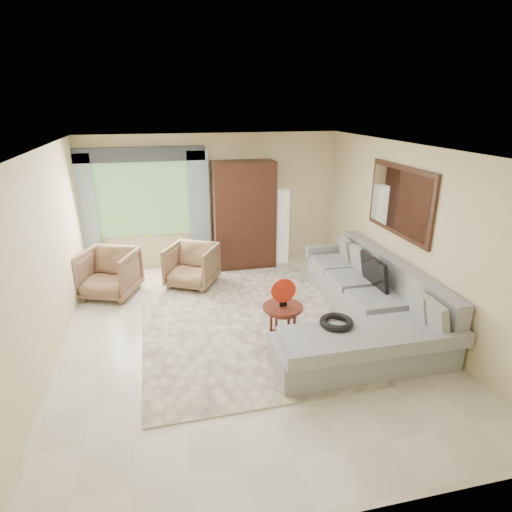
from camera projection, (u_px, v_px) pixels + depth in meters
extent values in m
plane|color=silver|center=(245.00, 334.00, 6.16)|extent=(6.00, 6.00, 0.00)
cube|color=beige|center=(244.00, 321.00, 6.51)|extent=(3.07, 4.05, 0.02)
cube|color=#999BA0|center=(358.00, 294.00, 6.97)|extent=(0.90, 2.40, 0.40)
cube|color=#999BA0|center=(363.00, 351.00, 5.36)|extent=(2.30, 0.80, 0.40)
cube|color=#999BA0|center=(393.00, 276.00, 6.53)|extent=(0.20, 3.20, 0.50)
cube|color=#999BA0|center=(329.00, 251.00, 8.04)|extent=(0.90, 0.16, 0.22)
cube|color=#999BA0|center=(384.00, 351.00, 4.85)|extent=(2.30, 0.10, 0.18)
cube|color=black|center=(374.00, 272.00, 6.49)|extent=(0.14, 0.74, 0.48)
torus|color=black|center=(337.00, 322.00, 5.36)|extent=(0.43, 0.43, 0.09)
cylinder|color=#4F1C15|center=(283.00, 307.00, 5.78)|extent=(0.55, 0.55, 0.04)
cylinder|color=#4F1C15|center=(283.00, 326.00, 5.88)|extent=(0.36, 0.36, 0.49)
cylinder|color=red|center=(283.00, 291.00, 5.70)|extent=(0.34, 0.03, 0.34)
imported|color=brown|center=(109.00, 273.00, 7.26)|extent=(1.13, 1.14, 0.81)
imported|color=#8D724D|center=(192.00, 266.00, 7.68)|extent=(1.10, 1.11, 0.76)
imported|color=#999999|center=(111.00, 266.00, 8.01)|extent=(0.51, 0.46, 0.51)
cube|color=black|center=(244.00, 215.00, 8.41)|extent=(1.20, 0.55, 2.10)
cube|color=silver|center=(282.00, 226.00, 8.74)|extent=(0.24, 0.24, 1.50)
cube|color=#669E59|center=(143.00, 200.00, 8.12)|extent=(1.80, 0.04, 1.40)
cube|color=#9EB7CC|center=(86.00, 217.00, 7.90)|extent=(0.40, 0.08, 2.30)
cube|color=#9EB7CC|center=(200.00, 211.00, 8.35)|extent=(0.40, 0.08, 2.30)
cube|color=#1E232D|center=(139.00, 154.00, 7.77)|extent=(2.40, 0.12, 0.26)
cube|color=black|center=(400.00, 201.00, 6.41)|extent=(0.04, 1.70, 1.05)
cube|color=white|center=(398.00, 201.00, 6.40)|extent=(0.02, 1.54, 0.90)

